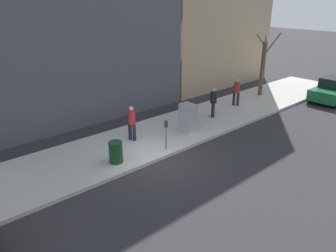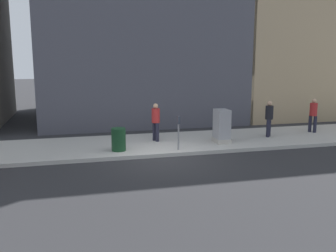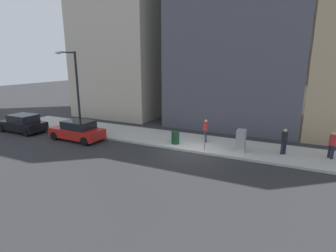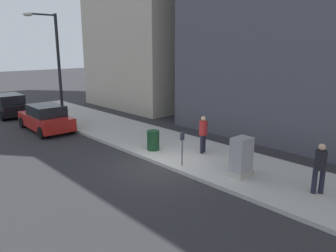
{
  "view_description": "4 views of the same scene",
  "coord_description": "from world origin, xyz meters",
  "px_view_note": "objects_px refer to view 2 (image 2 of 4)",
  "views": [
    {
      "loc": [
        -9.38,
        7.87,
        6.47
      ],
      "look_at": [
        0.36,
        -0.83,
        1.27
      ],
      "focal_mm": 35.0,
      "sensor_mm": 36.0,
      "label": 1
    },
    {
      "loc": [
        -13.45,
        3.22,
        3.73
      ],
      "look_at": [
        0.54,
        -0.38,
        1.11
      ],
      "focal_mm": 40.0,
      "sensor_mm": 36.0,
      "label": 2
    },
    {
      "loc": [
        -15.51,
        -5.7,
        5.87
      ],
      "look_at": [
        0.88,
        2.1,
        1.39
      ],
      "focal_mm": 28.0,
      "sensor_mm": 36.0,
      "label": 3
    },
    {
      "loc": [
        -8.25,
        -9.48,
        4.74
      ],
      "look_at": [
        0.91,
        0.54,
        1.44
      ],
      "focal_mm": 35.0,
      "sensor_mm": 36.0,
      "label": 4
    }
  ],
  "objects_px": {
    "pedestrian_midblock": "(269,117)",
    "utility_box": "(222,126)",
    "trash_bin": "(119,139)",
    "pedestrian_far_corner": "(156,120)",
    "pedestrian_near_meter": "(313,113)",
    "parking_meter": "(179,129)"
  },
  "relations": [
    {
      "from": "parking_meter",
      "to": "pedestrian_midblock",
      "type": "relative_size",
      "value": 0.81
    },
    {
      "from": "parking_meter",
      "to": "trash_bin",
      "type": "bearing_deg",
      "value": 79.0
    },
    {
      "from": "utility_box",
      "to": "trash_bin",
      "type": "bearing_deg",
      "value": 95.08
    },
    {
      "from": "pedestrian_far_corner",
      "to": "utility_box",
      "type": "bearing_deg",
      "value": -128.76
    },
    {
      "from": "pedestrian_near_meter",
      "to": "pedestrian_far_corner",
      "type": "relative_size",
      "value": 1.0
    },
    {
      "from": "utility_box",
      "to": "pedestrian_near_meter",
      "type": "height_order",
      "value": "pedestrian_near_meter"
    },
    {
      "from": "trash_bin",
      "to": "pedestrian_far_corner",
      "type": "bearing_deg",
      "value": -52.84
    },
    {
      "from": "pedestrian_midblock",
      "to": "pedestrian_far_corner",
      "type": "bearing_deg",
      "value": 127.12
    },
    {
      "from": "trash_bin",
      "to": "pedestrian_near_meter",
      "type": "xyz_separation_m",
      "value": [
        1.38,
        -9.69,
        0.49
      ]
    },
    {
      "from": "pedestrian_midblock",
      "to": "utility_box",
      "type": "bearing_deg",
      "value": 143.86
    },
    {
      "from": "utility_box",
      "to": "parking_meter",
      "type": "bearing_deg",
      "value": 111.27
    },
    {
      "from": "utility_box",
      "to": "trash_bin",
      "type": "height_order",
      "value": "utility_box"
    },
    {
      "from": "utility_box",
      "to": "pedestrian_far_corner",
      "type": "height_order",
      "value": "pedestrian_far_corner"
    },
    {
      "from": "trash_bin",
      "to": "pedestrian_near_meter",
      "type": "distance_m",
      "value": 9.8
    },
    {
      "from": "utility_box",
      "to": "pedestrian_near_meter",
      "type": "relative_size",
      "value": 0.86
    },
    {
      "from": "trash_bin",
      "to": "pedestrian_far_corner",
      "type": "height_order",
      "value": "pedestrian_far_corner"
    },
    {
      "from": "pedestrian_midblock",
      "to": "parking_meter",
      "type": "bearing_deg",
      "value": 148.05
    },
    {
      "from": "utility_box",
      "to": "pedestrian_near_meter",
      "type": "xyz_separation_m",
      "value": [
        0.98,
        -5.19,
        0.24
      ]
    },
    {
      "from": "trash_bin",
      "to": "pedestrian_midblock",
      "type": "distance_m",
      "value": 7.15
    },
    {
      "from": "pedestrian_near_meter",
      "to": "pedestrian_midblock",
      "type": "xyz_separation_m",
      "value": [
        -0.41,
        2.63,
        0.0
      ]
    },
    {
      "from": "pedestrian_near_meter",
      "to": "pedestrian_midblock",
      "type": "relative_size",
      "value": 1.0
    },
    {
      "from": "trash_bin",
      "to": "pedestrian_far_corner",
      "type": "distance_m",
      "value": 2.31
    }
  ]
}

